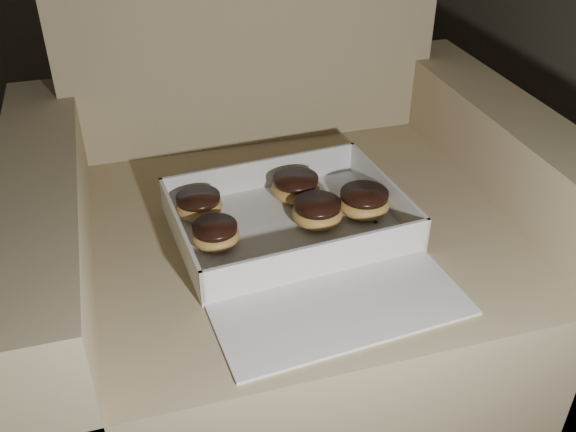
# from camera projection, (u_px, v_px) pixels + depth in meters

# --- Properties ---
(armchair) EXTENTS (0.94, 0.79, 0.98)m
(armchair) POSITION_uv_depth(u_px,v_px,m) (287.00, 255.00, 1.24)
(armchair) COLOR #8D785A
(armchair) RESTS_ON floor
(bakery_box) EXTENTS (0.40, 0.46, 0.06)m
(bakery_box) POSITION_uv_depth(u_px,v_px,m) (298.00, 236.00, 1.05)
(bakery_box) COLOR silver
(bakery_box) RESTS_ON armchair
(donut_a) EXTENTS (0.08, 0.08, 0.04)m
(donut_a) POSITION_uv_depth(u_px,v_px,m) (215.00, 234.00, 1.02)
(donut_a) COLOR #C29243
(donut_a) RESTS_ON bakery_box
(donut_b) EXTENTS (0.08, 0.08, 0.04)m
(donut_b) POSITION_uv_depth(u_px,v_px,m) (199.00, 205.00, 1.09)
(donut_b) COLOR #C29243
(donut_b) RESTS_ON bakery_box
(donut_c) EXTENTS (0.09, 0.09, 0.04)m
(donut_c) POSITION_uv_depth(u_px,v_px,m) (296.00, 187.00, 1.14)
(donut_c) COLOR #C29243
(donut_c) RESTS_ON bakery_box
(donut_d) EXTENTS (0.09, 0.09, 0.04)m
(donut_d) POSITION_uv_depth(u_px,v_px,m) (364.00, 202.00, 1.10)
(donut_d) COLOR #C29243
(donut_d) RESTS_ON bakery_box
(donut_e) EXTENTS (0.09, 0.09, 0.04)m
(donut_e) POSITION_uv_depth(u_px,v_px,m) (317.00, 212.00, 1.07)
(donut_e) COLOR #C29243
(donut_e) RESTS_ON bakery_box
(crumb_a) EXTENTS (0.01, 0.01, 0.00)m
(crumb_a) POSITION_uv_depth(u_px,v_px,m) (266.00, 263.00, 0.99)
(crumb_a) COLOR black
(crumb_a) RESTS_ON bakery_box
(crumb_b) EXTENTS (0.01, 0.01, 0.00)m
(crumb_b) POSITION_uv_depth(u_px,v_px,m) (376.00, 222.00, 1.08)
(crumb_b) COLOR black
(crumb_b) RESTS_ON bakery_box
(crumb_c) EXTENTS (0.01, 0.01, 0.00)m
(crumb_c) POSITION_uv_depth(u_px,v_px,m) (370.00, 220.00, 1.09)
(crumb_c) COLOR black
(crumb_c) RESTS_ON bakery_box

